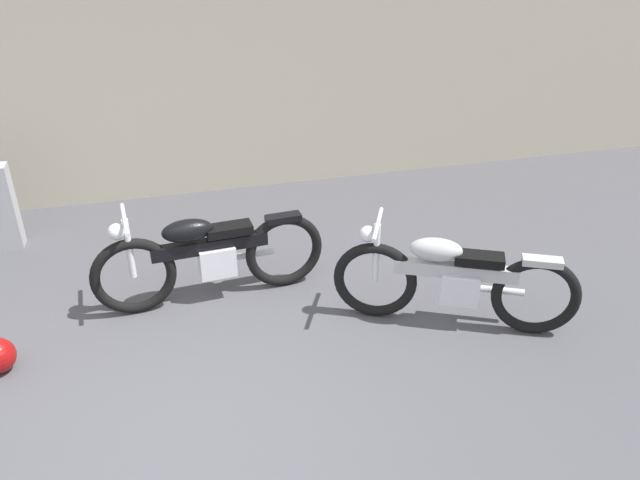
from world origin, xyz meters
TOP-DOWN VIEW (x-y plane):
  - ground_plane at (0.00, 0.00)m, footprint 40.00×40.00m
  - building_wall at (0.00, 4.17)m, footprint 18.00×0.30m
  - motorcycle_black at (0.35, 1.63)m, footprint 2.08×0.58m
  - motorcycle_silver at (2.27, 0.73)m, footprint 1.88×1.03m

SIDE VIEW (x-z plane):
  - ground_plane at x=0.00m, z-range 0.00..0.00m
  - motorcycle_silver at x=2.27m, z-range -0.02..0.90m
  - motorcycle_black at x=0.35m, z-range -0.02..0.91m
  - building_wall at x=0.00m, z-range 0.00..3.17m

